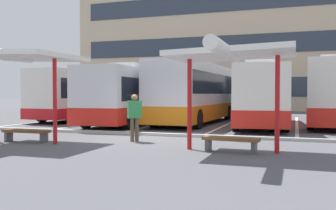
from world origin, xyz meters
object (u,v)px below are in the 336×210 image
waiting_passenger_0 (134,114)px  bench_1 (26,133)px  coach_bus_1 (139,96)px  waiting_shelter_1 (17,58)px  coach_bus_4 (335,94)px  coach_bus_0 (99,95)px  bench_2 (231,141)px  coach_bus_3 (260,97)px  waiting_shelter_2 (231,56)px  coach_bus_2 (196,93)px

waiting_passenger_0 → bench_1: bearing=-158.4°
coach_bus_1 → waiting_shelter_1: coach_bus_1 is taller
coach_bus_1 → coach_bus_4: bearing=9.4°
coach_bus_0 → waiting_shelter_1: bearing=-72.9°
coach_bus_4 → bench_2: (-3.93, -11.90, -1.40)m
waiting_shelter_1 → coach_bus_3: bearing=54.9°
bench_1 → waiting_shelter_2: bearing=-0.6°
coach_bus_3 → coach_bus_4: (3.97, 1.83, 0.15)m
coach_bus_4 → bench_1: 16.53m
coach_bus_2 → bench_1: 11.18m
waiting_passenger_0 → coach_bus_3: bearing=66.7°
waiting_shelter_1 → bench_1: waiting_shelter_1 is taller
coach_bus_4 → waiting_shelter_1: bearing=-132.7°
coach_bus_2 → waiting_shelter_2: bearing=-70.2°
waiting_shelter_2 → coach_bus_1: bearing=125.6°
waiting_shelter_1 → waiting_passenger_0: waiting_shelter_1 is taller
coach_bus_3 → waiting_shelter_2: coach_bus_3 is taller
coach_bus_4 → bench_1: bearing=-133.6°
bench_1 → waiting_shelter_2: 7.86m
coach_bus_0 → coach_bus_4: coach_bus_4 is taller
coach_bus_2 → bench_1: bearing=-109.1°
coach_bus_0 → coach_bus_1: coach_bus_0 is taller
waiting_shelter_1 → coach_bus_0: bearing=107.1°
waiting_shelter_1 → waiting_passenger_0: bearing=26.8°
waiting_shelter_2 → bench_2: waiting_shelter_2 is taller
coach_bus_3 → coach_bus_2: bearing=174.2°
coach_bus_1 → bench_1: 10.16m
bench_1 → coach_bus_2: bearing=70.9°
coach_bus_2 → bench_2: size_ratio=5.98×
coach_bus_3 → waiting_passenger_0: coach_bus_3 is taller
coach_bus_3 → waiting_passenger_0: 9.43m
waiting_shelter_1 → waiting_shelter_2: (7.43, 0.32, -0.14)m
coach_bus_2 → bench_2: bearing=-70.0°
waiting_passenger_0 → bench_2: bearing=-20.6°
bench_1 → waiting_passenger_0: 3.99m
coach_bus_4 → bench_1: coach_bus_4 is taller
bench_1 → coach_bus_0: bearing=107.6°
coach_bus_2 → coach_bus_1: bearing=-173.5°
coach_bus_0 → waiting_shelter_2: size_ratio=2.72×
coach_bus_2 → waiting_passenger_0: 9.06m
bench_2 → coach_bus_3: bearing=90.3°
bench_1 → waiting_passenger_0: waiting_passenger_0 is taller
coach_bus_0 → waiting_passenger_0: size_ratio=7.01×
coach_bus_0 → coach_bus_2: coach_bus_2 is taller
coach_bus_2 → coach_bus_4: 7.87m
waiting_shelter_2 → waiting_shelter_1: bearing=-177.5°
coach_bus_0 → coach_bus_2: bearing=-14.2°
coach_bus_4 → bench_2: coach_bus_4 is taller
coach_bus_1 → coach_bus_3: size_ratio=1.17×
coach_bus_2 → coach_bus_3: size_ratio=0.98×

